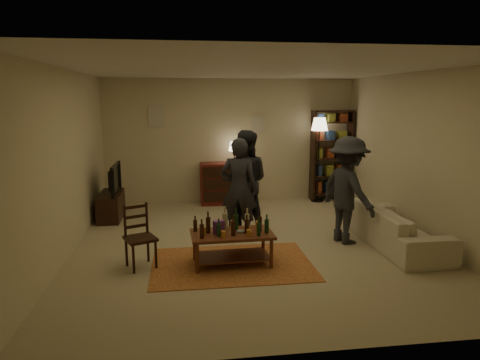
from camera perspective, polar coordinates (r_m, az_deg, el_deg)
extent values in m
plane|color=#C6B793|center=(6.87, 1.68, -8.48)|extent=(6.00, 6.00, 0.00)
plane|color=beige|center=(9.50, -1.23, 5.25)|extent=(5.50, 0.00, 5.50)
plane|color=beige|center=(6.68, -22.24, 2.10)|extent=(0.00, 6.00, 6.00)
plane|color=beige|center=(7.51, 22.96, 2.92)|extent=(0.00, 6.00, 6.00)
plane|color=beige|center=(3.68, 9.43, -3.78)|extent=(5.50, 0.00, 5.50)
plane|color=white|center=(6.50, 1.82, 14.61)|extent=(6.00, 6.00, 0.00)
cube|color=beige|center=(9.40, -11.07, 8.35)|extent=(0.35, 0.03, 0.45)
cube|color=beige|center=(9.54, 2.39, 7.37)|extent=(0.30, 0.03, 0.40)
cube|color=brown|center=(6.06, -1.07, -11.12)|extent=(2.20, 1.50, 0.01)
cube|color=brown|center=(5.91, -1.09, -7.23)|extent=(1.14, 0.65, 0.04)
cube|color=brown|center=(6.02, -1.08, -10.09)|extent=(1.04, 0.55, 0.02)
cylinder|color=brown|center=(5.71, -5.73, -10.41)|extent=(0.05, 0.05, 0.42)
cylinder|color=brown|center=(5.86, 4.21, -9.81)|extent=(0.05, 0.05, 0.42)
cylinder|color=brown|center=(6.16, -6.08, -8.77)|extent=(0.05, 0.05, 0.42)
cylinder|color=brown|center=(6.30, 3.11, -8.28)|extent=(0.05, 0.05, 0.42)
cylinder|color=#C47C2D|center=(5.83, -4.94, -6.80)|extent=(0.07, 0.07, 0.10)
cylinder|color=#C47C2D|center=(5.70, -2.24, -7.23)|extent=(0.07, 0.07, 0.09)
cylinder|color=#C47C2D|center=(6.10, -0.94, -5.92)|extent=(0.07, 0.07, 0.11)
cylinder|color=#C47C2D|center=(5.75, 1.22, -7.06)|extent=(0.07, 0.07, 0.09)
cylinder|color=#C47C2D|center=(6.12, 2.40, -5.93)|extent=(0.07, 0.07, 0.10)
cube|color=#78389A|center=(5.87, -2.87, -6.24)|extent=(0.16, 0.13, 0.18)
cylinder|color=gray|center=(5.90, 0.10, -6.93)|extent=(0.12, 0.12, 0.03)
cube|color=black|center=(5.98, -13.14, -7.62)|extent=(0.50, 0.50, 0.04)
cylinder|color=black|center=(5.86, -14.01, -10.19)|extent=(0.04, 0.04, 0.40)
cylinder|color=black|center=(5.95, -11.15, -9.74)|extent=(0.04, 0.04, 0.40)
cylinder|color=black|center=(6.14, -14.90, -9.26)|extent=(0.04, 0.04, 0.40)
cylinder|color=black|center=(6.23, -12.16, -8.85)|extent=(0.04, 0.04, 0.40)
cube|color=black|center=(6.05, -13.71, -5.00)|extent=(0.29, 0.15, 0.45)
cube|color=black|center=(8.56, -16.81, -3.32)|extent=(0.40, 1.00, 0.50)
imported|color=black|center=(8.44, -16.87, 0.17)|extent=(0.13, 0.97, 0.56)
cube|color=maroon|center=(9.34, -2.23, -0.44)|extent=(1.00, 0.48, 0.90)
cube|color=black|center=(9.14, -2.07, -2.16)|extent=(0.92, 0.02, 0.22)
cube|color=black|center=(9.09, -2.08, -0.56)|extent=(0.92, 0.02, 0.22)
cube|color=black|center=(9.04, -2.09, 1.06)|extent=(0.92, 0.02, 0.22)
cylinder|color=black|center=(9.28, -0.72, 2.45)|extent=(0.12, 0.12, 0.04)
cylinder|color=black|center=(9.27, -0.72, 3.24)|extent=(0.02, 0.02, 0.22)
cone|color=#FFE5B2|center=(9.24, -0.72, 4.53)|extent=(0.26, 0.26, 0.20)
cube|color=black|center=(9.70, 9.68, 3.13)|extent=(0.04, 0.34, 2.00)
cube|color=black|center=(9.99, 14.40, 3.16)|extent=(0.04, 0.34, 2.00)
cube|color=black|center=(9.99, 11.89, -1.69)|extent=(0.90, 0.34, 0.03)
cube|color=black|center=(9.91, 11.98, 0.57)|extent=(0.90, 0.34, 0.03)
cube|color=black|center=(9.85, 12.07, 2.86)|extent=(0.90, 0.34, 0.03)
cube|color=black|center=(9.80, 12.16, 5.18)|extent=(0.90, 0.34, 0.03)
cube|color=black|center=(9.77, 12.25, 7.51)|extent=(0.90, 0.34, 0.03)
cube|color=black|center=(9.76, 12.31, 8.98)|extent=(0.90, 0.34, 0.03)
cube|color=#973C21|center=(9.86, 10.28, -0.92)|extent=(0.12, 0.22, 0.26)
cube|color=navy|center=(9.94, 11.65, -0.88)|extent=(0.15, 0.22, 0.26)
cube|color=olive|center=(10.03, 13.10, -0.83)|extent=(0.18, 0.22, 0.26)
cube|color=navy|center=(9.79, 10.35, 1.31)|extent=(0.12, 0.22, 0.24)
cube|color=olive|center=(9.87, 11.73, 1.34)|extent=(0.15, 0.22, 0.24)
cube|color=#973C21|center=(9.96, 13.20, 1.36)|extent=(0.18, 0.22, 0.24)
cube|color=olive|center=(9.73, 10.43, 3.58)|extent=(0.12, 0.22, 0.22)
cube|color=#973C21|center=(9.82, 11.82, 3.58)|extent=(0.15, 0.22, 0.22)
cube|color=navy|center=(9.91, 13.30, 3.59)|extent=(0.18, 0.22, 0.22)
cube|color=#973C21|center=(9.69, 10.51, 5.86)|extent=(0.12, 0.22, 0.20)
cube|color=navy|center=(9.78, 11.91, 5.85)|extent=(0.15, 0.22, 0.20)
cube|color=olive|center=(9.87, 13.39, 5.83)|extent=(0.18, 0.22, 0.20)
cube|color=navy|center=(9.67, 10.59, 8.16)|extent=(0.12, 0.22, 0.18)
cube|color=olive|center=(9.75, 12.00, 8.13)|extent=(0.15, 0.22, 0.18)
cube|color=#973C21|center=(9.85, 13.49, 8.10)|extent=(0.18, 0.22, 0.18)
cylinder|color=black|center=(9.79, 10.23, -2.69)|extent=(0.28, 0.28, 0.03)
cylinder|color=black|center=(9.63, 10.39, 2.05)|extent=(0.03, 0.03, 1.67)
cone|color=#FFE5B2|center=(9.54, 10.57, 7.34)|extent=(0.36, 0.36, 0.28)
imported|color=beige|center=(7.11, 20.13, -5.92)|extent=(0.81, 2.08, 0.61)
imported|color=#25252C|center=(6.98, -0.12, -1.10)|extent=(0.70, 0.57, 1.66)
imported|color=#212228|center=(7.32, 0.59, -0.17)|extent=(1.00, 0.87, 1.75)
imported|color=#27292F|center=(6.94, 14.16, -1.35)|extent=(0.96, 1.24, 1.69)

